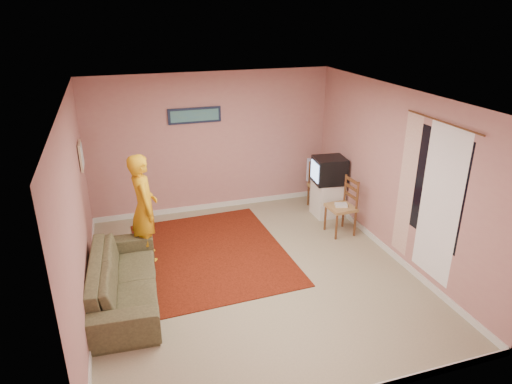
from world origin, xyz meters
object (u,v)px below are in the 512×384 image
object	(u,v)px
chair_a	(321,181)
sofa	(124,279)
chair_b	(341,201)
person	(144,208)
tv_cabinet	(328,199)
crt_tv	(329,170)

from	to	relation	value
chair_a	sofa	size ratio (longest dim) A/B	0.23
chair_a	chair_b	distance (m)	1.10
sofa	person	xyz separation A→B (m)	(0.40, 1.03, 0.53)
tv_cabinet	chair_b	xyz separation A→B (m)	(-0.12, -0.74, 0.28)
tv_cabinet	sofa	size ratio (longest dim) A/B	0.30
chair_a	crt_tv	bearing A→B (deg)	-93.91
crt_tv	chair_a	world-z (taller)	crt_tv
crt_tv	chair_b	size ratio (longest dim) A/B	1.13
sofa	tv_cabinet	bearing A→B (deg)	-63.17
tv_cabinet	chair_a	distance (m)	0.42
crt_tv	chair_b	world-z (taller)	crt_tv
crt_tv	chair_a	bearing A→B (deg)	92.08
crt_tv	person	xyz separation A→B (m)	(-3.34, -0.57, -0.04)
tv_cabinet	chair_b	size ratio (longest dim) A/B	1.21
person	chair_b	bearing A→B (deg)	-97.47
sofa	chair_b	bearing A→B (deg)	-72.94
tv_cabinet	crt_tv	world-z (taller)	crt_tv
crt_tv	chair_b	xyz separation A→B (m)	(-0.12, -0.74, -0.28)
chair_b	chair_a	bearing A→B (deg)	169.54
tv_cabinet	crt_tv	distance (m)	0.56
chair_a	person	xyz separation A→B (m)	(-3.37, -0.92, 0.29)
chair_a	person	distance (m)	3.50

